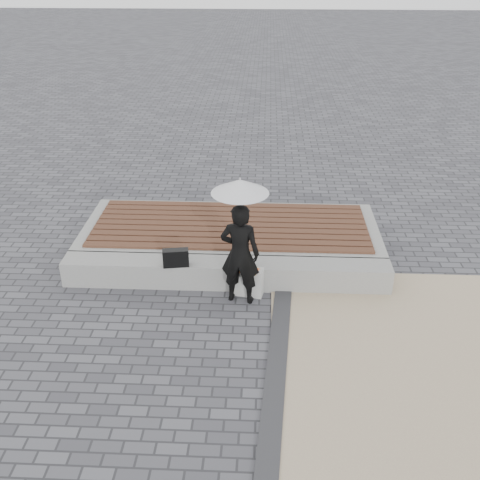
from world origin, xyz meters
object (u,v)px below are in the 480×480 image
Objects in this scene: seating_ledge at (226,273)px; handbag at (176,258)px; woman at (240,254)px; parasol at (240,186)px; canvas_tote at (249,282)px.

handbag is (-0.73, -0.17, 0.34)m from seating_ledge.
woman reaches higher than handbag.
parasol is 2.61× the size of handbag.
canvas_tote is at bearing 50.45° from parasol.
canvas_tote reaches higher than seating_ledge.
parasol is at bearing -24.67° from handbag.
parasol is at bearing -0.00° from woman.
parasol reaches higher than canvas_tote.
woman reaches higher than canvas_tote.
woman is 3.47× the size of canvas_tote.
woman reaches higher than seating_ledge.
handbag is 0.86× the size of canvas_tote.
seating_ledge is 1.68m from parasol.
seating_ledge is 0.76m from woman.
woman is (0.24, -0.43, 0.58)m from seating_ledge.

